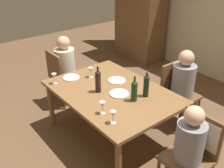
{
  "coord_description": "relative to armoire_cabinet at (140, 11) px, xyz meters",
  "views": [
    {
      "loc": [
        2.28,
        -1.82,
        2.37
      ],
      "look_at": [
        0.0,
        0.0,
        0.83
      ],
      "focal_mm": 41.75,
      "sensor_mm": 36.0,
      "label": 1
    }
  ],
  "objects": [
    {
      "name": "ground_plane",
      "position": [
        1.93,
        -2.34,
        -1.1
      ],
      "size": [
        10.0,
        10.0,
        0.0
      ],
      "primitive_type": "plane",
      "color": "brown"
    },
    {
      "name": "armoire_cabinet",
      "position": [
        0.0,
        0.0,
        0.0
      ],
      "size": [
        1.18,
        0.62,
        2.18
      ],
      "color": "brown",
      "rests_on": "ground_plane"
    },
    {
      "name": "dining_table",
      "position": [
        1.93,
        -2.34,
        -0.44
      ],
      "size": [
        1.66,
        1.19,
        0.73
      ],
      "color": "brown",
      "rests_on": "ground_plane"
    },
    {
      "name": "chair_far_right",
      "position": [
        2.22,
        -1.37,
        -0.56
      ],
      "size": [
        0.44,
        0.44,
        0.92
      ],
      "rotation": [
        0.0,
        0.0,
        -1.57
      ],
      "color": "brown",
      "rests_on": "ground_plane"
    },
    {
      "name": "chair_left_end",
      "position": [
        0.72,
        -2.43,
        -0.56
      ],
      "size": [
        0.44,
        0.44,
        0.92
      ],
      "color": "brown",
      "rests_on": "ground_plane"
    },
    {
      "name": "chair_right_end",
      "position": [
        3.14,
        -2.22,
        -0.5
      ],
      "size": [
        0.44,
        0.46,
        0.92
      ],
      "rotation": [
        0.0,
        0.0,
        3.14
      ],
      "color": "brown",
      "rests_on": "ground_plane"
    },
    {
      "name": "person_woman_host",
      "position": [
        2.33,
        -1.37,
        -0.43
      ],
      "size": [
        0.37,
        0.32,
        1.16
      ],
      "rotation": [
        0.0,
        0.0,
        -1.57
      ],
      "color": "#33333D",
      "rests_on": "ground_plane"
    },
    {
      "name": "person_man_bearded",
      "position": [
        0.72,
        -2.32,
        -0.43
      ],
      "size": [
        0.32,
        0.36,
        1.15
      ],
      "color": "#33333D",
      "rests_on": "ground_plane"
    },
    {
      "name": "person_man_guest",
      "position": [
        3.14,
        -2.37,
        -0.46
      ],
      "size": [
        0.29,
        0.33,
        1.09
      ],
      "rotation": [
        0.0,
        0.0,
        3.14
      ],
      "color": "#33333D",
      "rests_on": "ground_plane"
    },
    {
      "name": "wine_bottle_tall_green",
      "position": [
        2.28,
        -2.29,
        -0.23
      ],
      "size": [
        0.08,
        0.08,
        0.32
      ],
      "color": "#19381E",
      "rests_on": "dining_table"
    },
    {
      "name": "wine_bottle_dark_red",
      "position": [
        2.29,
        -2.1,
        -0.22
      ],
      "size": [
        0.07,
        0.07,
        0.32
      ],
      "color": "black",
      "rests_on": "dining_table"
    },
    {
      "name": "wine_bottle_short_olive",
      "position": [
        1.84,
        -2.49,
        -0.21
      ],
      "size": [
        0.07,
        0.07,
        0.35
      ],
      "color": "black",
      "rests_on": "dining_table"
    },
    {
      "name": "wine_glass_near_left",
      "position": [
        2.26,
        -2.74,
        -0.27
      ],
      "size": [
        0.07,
        0.07,
        0.15
      ],
      "color": "silver",
      "rests_on": "dining_table"
    },
    {
      "name": "wine_glass_centre",
      "position": [
        2.48,
        -2.77,
        -0.27
      ],
      "size": [
        0.07,
        0.07,
        0.15
      ],
      "color": "silver",
      "rests_on": "dining_table"
    },
    {
      "name": "wine_glass_near_right",
      "position": [
        1.43,
        -2.33,
        -0.27
      ],
      "size": [
        0.07,
        0.07,
        0.15
      ],
      "color": "silver",
      "rests_on": "dining_table"
    },
    {
      "name": "wine_glass_far",
      "position": [
        1.29,
        -2.82,
        -0.27
      ],
      "size": [
        0.07,
        0.07,
        0.15
      ],
      "color": "silver",
      "rests_on": "dining_table"
    },
    {
      "name": "dinner_plate_host",
      "position": [
        1.28,
        -2.56,
        -0.36
      ],
      "size": [
        0.24,
        0.24,
        0.01
      ],
      "primitive_type": "cylinder",
      "color": "silver",
      "rests_on": "dining_table"
    },
    {
      "name": "dinner_plate_guest_left",
      "position": [
        1.75,
        -2.12,
        -0.36
      ],
      "size": [
        0.24,
        0.24,
        0.01
      ],
      "primitive_type": "cylinder",
      "color": "white",
      "rests_on": "dining_table"
    },
    {
      "name": "dinner_plate_guest_right",
      "position": [
        2.05,
        -2.33,
        -0.36
      ],
      "size": [
        0.25,
        0.25,
        0.01
      ],
      "primitive_type": "cylinder",
      "color": "white",
      "rests_on": "dining_table"
    }
  ]
}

